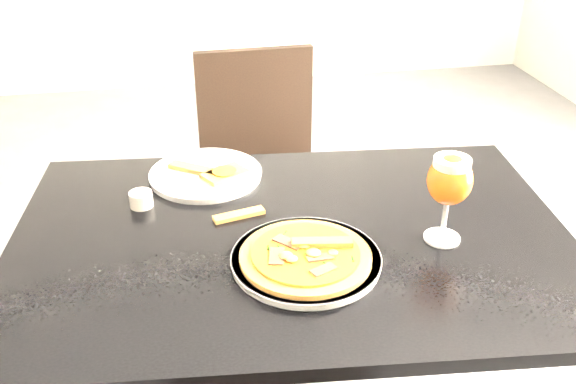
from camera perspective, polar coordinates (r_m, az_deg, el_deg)
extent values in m
cube|color=black|center=(1.39, 0.35, -4.29)|extent=(1.27, 0.91, 0.03)
cylinder|color=black|center=(1.93, -17.04, -8.60)|extent=(0.05, 0.05, 0.72)
cylinder|color=black|center=(1.99, 15.18, -7.00)|extent=(0.05, 0.05, 0.72)
cube|color=black|center=(2.14, -1.95, -0.48)|extent=(0.42, 0.42, 0.04)
cylinder|color=black|center=(2.11, -5.52, -8.59)|extent=(0.04, 0.04, 0.42)
cylinder|color=black|center=(2.16, 3.34, -7.48)|extent=(0.04, 0.04, 0.42)
cylinder|color=black|center=(2.38, -6.54, -3.76)|extent=(0.04, 0.04, 0.42)
cylinder|color=black|center=(2.43, 1.30, -2.88)|extent=(0.04, 0.04, 0.42)
cube|color=black|center=(2.20, -2.95, 7.45)|extent=(0.39, 0.04, 0.41)
cylinder|color=silver|center=(1.29, 1.61, -6.04)|extent=(0.35, 0.35, 0.02)
cylinder|color=#9E6226|center=(1.27, 1.57, -5.77)|extent=(0.26, 0.26, 0.01)
cylinder|color=#CB4D10|center=(1.27, 1.57, -5.46)|extent=(0.22, 0.22, 0.01)
cube|color=#47261F|center=(1.27, 2.82, -5.15)|extent=(0.05, 0.03, 0.00)
cube|color=#47261F|center=(1.30, 1.15, -4.14)|extent=(0.03, 0.05, 0.00)
cube|color=#47261F|center=(1.26, -1.37, -5.59)|extent=(0.05, 0.03, 0.00)
cube|color=#47261F|center=(1.24, 1.85, -6.01)|extent=(0.03, 0.05, 0.00)
ellipsoid|color=gold|center=(1.28, 2.22, -4.89)|extent=(0.02, 0.02, 0.01)
ellipsoid|color=gold|center=(1.32, 0.48, -3.69)|extent=(0.02, 0.02, 0.01)
ellipsoid|color=gold|center=(1.26, 0.73, -5.22)|extent=(0.02, 0.02, 0.01)
ellipsoid|color=gold|center=(1.21, 0.85, -6.89)|extent=(0.02, 0.02, 0.01)
ellipsoid|color=gold|center=(1.26, 2.31, -5.46)|extent=(0.02, 0.02, 0.01)
cube|color=#0E450C|center=(1.28, 1.68, -4.97)|extent=(0.01, 0.02, 0.00)
cube|color=#0E450C|center=(1.30, 0.99, -4.31)|extent=(0.01, 0.02, 0.00)
cube|color=#0E450C|center=(1.31, -0.64, -4.08)|extent=(0.01, 0.02, 0.00)
cube|color=#0E450C|center=(1.27, 0.36, -5.10)|extent=(0.02, 0.01, 0.00)
cube|color=#0E450C|center=(1.26, -0.95, -5.57)|extent=(0.02, 0.00, 0.00)
cube|color=#0E450C|center=(1.26, 1.08, -5.54)|extent=(0.02, 0.01, 0.00)
cube|color=#0E450C|center=(1.24, 0.80, -6.33)|extent=(0.01, 0.02, 0.00)
cube|color=#0E450C|center=(1.21, 1.84, -7.21)|extent=(0.01, 0.02, 0.00)
cube|color=#0E450C|center=(1.25, 2.27, -5.95)|extent=(0.01, 0.02, 0.00)
cube|color=#0E450C|center=(1.25, 3.83, -6.08)|extent=(0.01, 0.01, 0.00)
cube|color=#0E450C|center=(1.27, 2.22, -5.34)|extent=(0.02, 0.01, 0.00)
cube|color=#0E450C|center=(1.28, 3.29, -4.88)|extent=(0.02, 0.01, 0.00)
cube|color=#0E450C|center=(1.31, 3.43, -3.95)|extent=(0.01, 0.01, 0.00)
cube|color=#9E6226|center=(1.27, 3.44, -4.95)|extent=(0.12, 0.05, 0.01)
cylinder|color=silver|center=(1.62, -7.33, 1.56)|extent=(0.31, 0.31, 0.01)
cube|color=#9E6226|center=(1.62, -8.43, 2.06)|extent=(0.12, 0.10, 0.01)
cube|color=#9E6226|center=(1.59, -5.66, 1.61)|extent=(0.12, 0.11, 0.01)
cylinder|color=#CB4D10|center=(1.58, -5.67, 1.85)|extent=(0.06, 0.06, 0.00)
cube|color=#9E6226|center=(1.44, -4.38, -2.03)|extent=(0.12, 0.05, 0.01)
cylinder|color=beige|center=(1.51, -12.93, -0.63)|extent=(0.05, 0.05, 0.04)
cylinder|color=gold|center=(1.51, -12.98, -0.21)|extent=(0.05, 0.05, 0.01)
cylinder|color=silver|center=(1.40, 13.51, -3.98)|extent=(0.08, 0.08, 0.01)
cylinder|color=silver|center=(1.38, 13.72, -2.44)|extent=(0.01, 0.01, 0.08)
ellipsoid|color=#AE4A10|center=(1.33, 14.19, 1.03)|extent=(0.09, 0.09, 0.11)
cylinder|color=silver|center=(1.32, 14.40, 2.56)|extent=(0.08, 0.08, 0.02)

